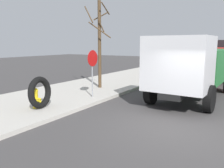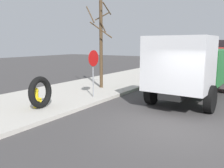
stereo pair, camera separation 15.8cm
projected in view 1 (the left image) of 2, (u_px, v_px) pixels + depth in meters
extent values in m
plane|color=#423F3F|center=(177.00, 130.00, 7.58)|extent=(80.00, 80.00, 0.00)
cube|color=#BCB7AD|center=(36.00, 102.00, 10.92)|extent=(36.00, 5.00, 0.15)
cylinder|color=yellow|center=(35.00, 100.00, 9.53)|extent=(0.21, 0.21, 0.64)
sphere|color=yellow|center=(35.00, 91.00, 9.47)|extent=(0.25, 0.25, 0.25)
cylinder|color=yellow|center=(39.00, 99.00, 9.42)|extent=(0.10, 0.17, 0.10)
cylinder|color=yellow|center=(32.00, 98.00, 9.62)|extent=(0.10, 0.17, 0.10)
cylinder|color=yellow|center=(39.00, 101.00, 9.43)|extent=(0.12, 0.17, 0.12)
torus|color=black|center=(40.00, 92.00, 9.46)|extent=(1.31, 0.52, 1.28)
cylinder|color=gray|center=(92.00, 74.00, 11.39)|extent=(0.06, 0.06, 2.25)
cylinder|color=red|center=(93.00, 58.00, 11.24)|extent=(0.76, 0.02, 0.76)
cube|color=#237033|center=(200.00, 65.00, 12.72)|extent=(4.89, 2.68, 1.60)
cube|color=silver|center=(178.00, 64.00, 9.72)|extent=(2.09, 2.57, 2.20)
cube|color=black|center=(193.00, 85.00, 11.98)|extent=(7.03, 1.16, 0.24)
cylinder|color=black|center=(210.00, 99.00, 9.43)|extent=(1.11, 0.34, 1.10)
cylinder|color=black|center=(151.00, 92.00, 10.79)|extent=(1.11, 0.34, 1.10)
cylinder|color=black|center=(183.00, 79.00, 14.57)|extent=(1.11, 0.34, 1.10)
cube|color=red|center=(215.00, 59.00, 17.78)|extent=(4.84, 2.57, 1.60)
cube|color=black|center=(221.00, 53.00, 20.78)|extent=(2.04, 2.53, 2.20)
cube|color=black|center=(216.00, 70.00, 18.87)|extent=(7.01, 1.00, 0.24)
cylinder|color=black|center=(205.00, 68.00, 21.47)|extent=(1.10, 0.32, 1.10)
cylinder|color=black|center=(193.00, 73.00, 17.57)|extent=(1.10, 0.32, 1.10)
cube|color=silver|center=(224.00, 50.00, 28.19)|extent=(2.03, 2.53, 2.20)
cylinder|color=black|center=(212.00, 61.00, 29.21)|extent=(1.10, 0.31, 1.10)
cylinder|color=black|center=(217.00, 59.00, 33.11)|extent=(1.10, 0.31, 1.10)
cylinder|color=#4C3823|center=(100.00, 45.00, 13.68)|extent=(0.19, 0.19, 4.93)
cylinder|color=#4C3823|center=(101.00, 16.00, 13.82)|extent=(0.41, 0.82, 0.47)
cylinder|color=#4C3823|center=(101.00, 26.00, 13.35)|extent=(0.42, 0.25, 0.74)
cylinder|color=#4C3823|center=(89.00, 14.00, 13.15)|extent=(0.78, 1.11, 1.03)
cylinder|color=#4C3823|center=(105.00, 8.00, 13.15)|extent=(0.85, 0.10, 0.60)
cylinder|color=#4C3823|center=(100.00, 30.00, 12.96)|extent=(0.78, 1.03, 0.89)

